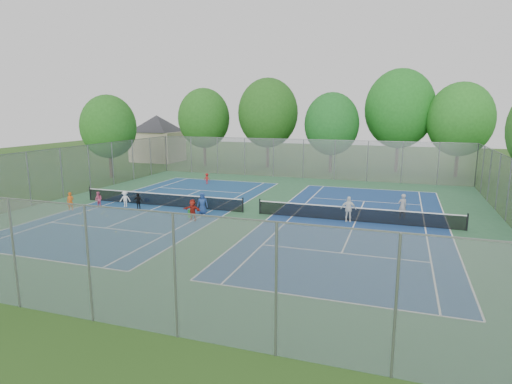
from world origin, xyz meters
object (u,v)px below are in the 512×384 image
Objects in this scene: instructor at (402,206)px; net_left at (162,200)px; ball_crate at (147,200)px; ball_hopper at (190,214)px; net_right at (356,215)px.

net_left is at bearing -23.05° from instructor.
ball_hopper reaches higher than ball_crate.
net_left reaches higher than ball_crate.
net_right is 15.94m from ball_crate.
ball_hopper is 13.83m from instructor.
net_left reaches higher than ball_hopper.
ball_hopper is at bearing -34.10° from net_left.
net_left is 7.82× the size of instructor.
ball_hopper is (3.61, -2.44, -0.18)m from net_left.
net_right is 23.30× the size of ball_hopper.
net_right is 3.32m from instructor.
ball_hopper is at bearing -11.32° from instructor.
net_right is at bearing 13.22° from ball_hopper.
net_left is at bearing 180.00° from net_right.
instructor is (18.67, 0.80, 0.69)m from ball_crate.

